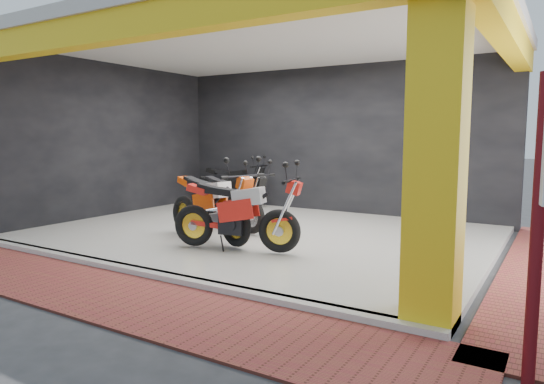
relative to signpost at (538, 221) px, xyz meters
The scene contains 15 objects.
ground 5.10m from the signpost, 161.08° to the left, with size 80.00×80.00×0.00m, color #2D2D30.
showroom_floor 6.02m from the signpost, 142.36° to the left, with size 8.00×6.00×0.10m, color white.
showroom_ceiling 6.34m from the signpost, 142.36° to the left, with size 8.40×6.40×0.20m, color beige.
back_wall 8.18m from the signpost, 124.86° to the left, with size 8.20×0.20×3.50m, color black.
left_wall 9.49m from the signpost, 157.68° to the left, with size 0.20×6.20×3.50m, color black.
corner_column 1.34m from the signpost, 137.19° to the left, with size 0.50×0.50×3.50m, color yellow.
header_beam_front 5.12m from the signpost, behind, with size 8.40×0.30×0.40m, color yellow.
header_beam_right 4.18m from the signpost, 100.51° to the left, with size 0.30×6.40×0.40m, color yellow.
floor_kerb 4.86m from the signpost, behind, with size 8.00×0.20×0.10m, color white.
paver_front 4.84m from the signpost, behind, with size 9.00×1.40×0.03m, color brown.
signpost is the anchor object (origin of this frame).
moto_hero 4.85m from the signpost, 152.48° to the left, with size 2.29×0.85×1.40m, color #D74309, non-canonical shape.
moto_row_a 4.18m from the signpost, 147.18° to the left, with size 2.22×0.82×1.36m, color red, non-canonical shape.
moto_row_b 5.68m from the signpost, 145.21° to the left, with size 2.13×0.79×1.30m, color black, non-canonical shape.
moto_row_d 8.95m from the signpost, 136.96° to the left, with size 2.04×0.76×1.25m, color black, non-canonical shape.
Camera 1 is at (4.82, -5.53, 1.88)m, focal length 32.00 mm.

